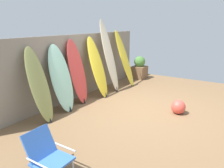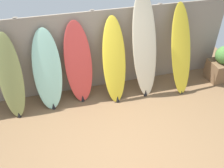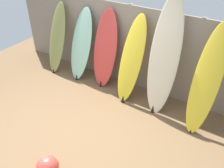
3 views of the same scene
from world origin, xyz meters
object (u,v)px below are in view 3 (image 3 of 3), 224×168
object	(u,v)px
surfboard_seafoam_1	(81,45)
surfboard_yellow_5	(206,81)
surfboard_cream_4	(164,58)
beach_ball	(48,167)
surfboard_olive_0	(57,39)
surfboard_red_2	(105,50)
surfboard_yellow_3	(131,60)

from	to	relation	value
surfboard_seafoam_1	surfboard_yellow_5	bearing A→B (deg)	-3.15
surfboard_cream_4	beach_ball	size ratio (longest dim) A/B	6.55
surfboard_olive_0	surfboard_yellow_5	distance (m)	3.52
surfboard_olive_0	beach_ball	distance (m)	3.23
surfboard_red_2	surfboard_cream_4	distance (m)	1.41
surfboard_cream_4	surfboard_yellow_5	size ratio (longest dim) A/B	1.18
surfboard_olive_0	beach_ball	world-z (taller)	surfboard_olive_0
surfboard_red_2	surfboard_yellow_5	bearing A→B (deg)	-4.95
surfboard_seafoam_1	surfboard_red_2	distance (m)	0.63
surfboard_seafoam_1	surfboard_yellow_3	world-z (taller)	surfboard_yellow_3
surfboard_seafoam_1	beach_ball	xyz separation A→B (m)	(1.31, -2.49, -0.63)
surfboard_yellow_5	beach_ball	world-z (taller)	surfboard_yellow_5
surfboard_olive_0	surfboard_seafoam_1	xyz separation A→B (m)	(0.69, 0.04, -0.01)
surfboard_seafoam_1	surfboard_yellow_3	size ratio (longest dim) A/B	0.93
surfboard_yellow_3	beach_ball	xyz separation A→B (m)	(-0.04, -2.40, -0.69)
surfboard_red_2	beach_ball	distance (m)	2.70
surfboard_yellow_3	surfboard_yellow_5	bearing A→B (deg)	-2.29
surfboard_seafoam_1	surfboard_cream_4	bearing A→B (deg)	-2.06
surfboard_red_2	surfboard_seafoam_1	bearing A→B (deg)	-176.86
surfboard_olive_0	surfboard_red_2	size ratio (longest dim) A/B	0.96
surfboard_olive_0	surfboard_red_2	distance (m)	1.33
surfboard_olive_0	surfboard_yellow_5	world-z (taller)	surfboard_yellow_5
beach_ball	surfboard_yellow_5	bearing A→B (deg)	57.04
surfboard_cream_4	beach_ball	bearing A→B (deg)	-106.12
surfboard_seafoam_1	surfboard_red_2	bearing A→B (deg)	3.14
surfboard_red_2	beach_ball	xyz separation A→B (m)	(0.68, -2.53, -0.67)
surfboard_seafoam_1	surfboard_yellow_5	size ratio (longest dim) A/B	0.87
surfboard_seafoam_1	surfboard_yellow_5	world-z (taller)	surfboard_yellow_5
surfboard_yellow_3	surfboard_yellow_5	distance (m)	1.48
surfboard_seafoam_1	surfboard_red_2	size ratio (longest dim) A/B	0.95
surfboard_seafoam_1	beach_ball	bearing A→B (deg)	-62.26
surfboard_red_2	surfboard_cream_4	size ratio (longest dim) A/B	0.77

